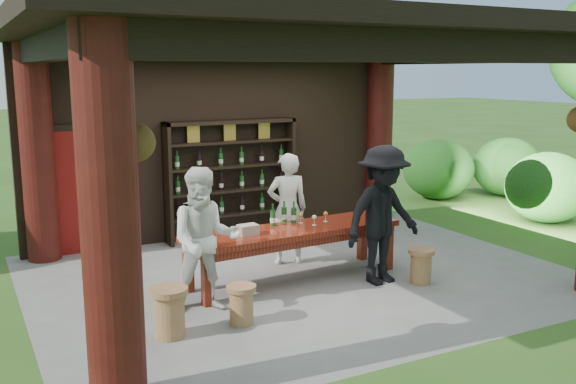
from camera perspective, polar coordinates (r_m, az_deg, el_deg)
name	(u,v)px	position (r m, az deg, el deg)	size (l,w,h in m)	color
ground	(301,275)	(9.28, 1.15, -7.40)	(90.00, 90.00, 0.00)	#2D5119
pavilion	(286,125)	(9.22, -0.15, 6.02)	(7.50, 6.00, 3.60)	slate
wine_shelf	(232,179)	(11.17, -5.04, 1.15)	(2.34, 0.36, 2.06)	black
tasting_table	(293,236)	(8.91, 0.48, -3.95)	(3.18, 1.00, 0.75)	#5A160C
stool_near_left	(241,303)	(7.54, -4.17, -9.85)	(0.35, 0.35, 0.46)	brown
stool_near_right	(421,265)	(9.07, 11.73, -6.38)	(0.37, 0.37, 0.48)	brown
stool_far_left	(169,311)	(7.27, -10.51, -10.36)	(0.43, 0.43, 0.56)	brown
host	(287,209)	(9.64, -0.05, -1.51)	(0.62, 0.40, 1.69)	silver
guest_woman	(205,240)	(7.79, -7.42, -4.27)	(0.86, 0.67, 1.77)	silver
guest_man	(383,215)	(8.83, 8.43, -2.05)	(1.23, 0.71, 1.91)	black
table_bottles	(284,213)	(9.10, -0.39, -1.87)	(0.42, 0.20, 0.31)	#194C1E
table_glasses	(324,217)	(9.21, 3.26, -2.24)	(0.92, 0.27, 0.15)	silver
napkin_basket	(248,230)	(8.50, -3.58, -3.38)	(0.26, 0.18, 0.14)	#BF6672
shrubs	(398,213)	(10.81, 9.75, -1.85)	(15.51, 8.60, 1.36)	#194C14
trees	(450,42)	(11.55, 14.23, 12.80)	(22.03, 9.72, 4.80)	#3F2819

